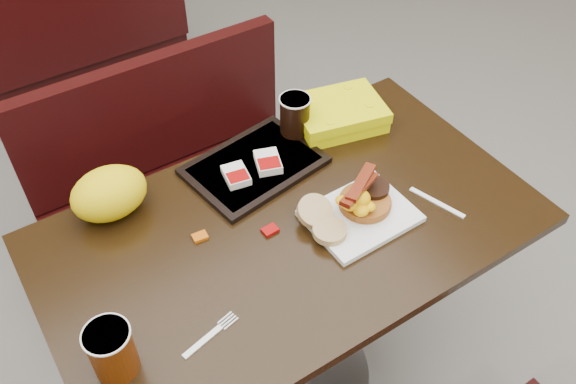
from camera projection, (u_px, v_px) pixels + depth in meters
floor at (290, 375)px, 2.03m from camera, size 6.00×7.00×0.01m
table_near at (290, 312)px, 1.77m from camera, size 1.20×0.70×0.75m
bench_near_n at (182, 174)px, 2.19m from camera, size 1.00×0.46×0.72m
bench_far_s at (69, 26)px, 2.89m from camera, size 1.00×0.46×0.72m
platter at (360, 216)px, 1.51m from camera, size 0.26×0.20×0.02m
pancake_stack at (365, 201)px, 1.52m from camera, size 0.14×0.14×0.03m
sausage_patty at (373, 187)px, 1.52m from camera, size 0.09×0.09×0.01m
scrambled_eggs at (360, 200)px, 1.47m from camera, size 0.10×0.09×0.05m
bacon_strips at (359, 188)px, 1.45m from camera, size 0.17×0.12×0.01m
muffin_bottom at (330, 231)px, 1.45m from camera, size 0.10×0.10×0.02m
muffin_top at (315, 211)px, 1.48m from camera, size 0.09×0.09×0.05m
coffee_cup_near at (112, 351)px, 1.19m from camera, size 0.11×0.11×0.12m
fork at (203, 342)px, 1.27m from camera, size 0.14×0.06×0.00m
knife at (437, 202)px, 1.55m from camera, size 0.06×0.15×0.00m
condiment_syrup at (200, 237)px, 1.47m from camera, size 0.04×0.03×0.01m
condiment_ketchup at (270, 230)px, 1.48m from camera, size 0.04×0.03×0.01m
tray at (254, 166)px, 1.64m from camera, size 0.38×0.29×0.02m
hashbrown_sleeve_left at (236, 175)px, 1.58m from camera, size 0.07×0.09×0.02m
hashbrown_sleeve_right at (268, 162)px, 1.62m from camera, size 0.09×0.10×0.02m
coffee_cup_far at (295, 115)px, 1.68m from camera, size 0.10×0.10×0.11m
clamshell at (338, 114)px, 1.75m from camera, size 0.28×0.24×0.07m
paper_bag at (109, 193)px, 1.48m from camera, size 0.20×0.15×0.13m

